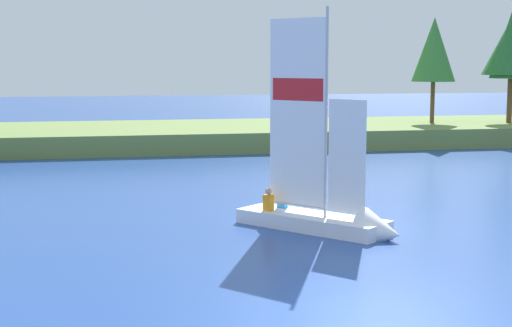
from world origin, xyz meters
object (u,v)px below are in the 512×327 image
(shoreline_tree_midright, at_px, (512,45))
(sailboat, at_px, (335,215))
(shoreline_tree_midleft, at_px, (434,50))
(shoreline_tree_centre, at_px, (512,43))

(shoreline_tree_midright, distance_m, sailboat, 30.10)
(shoreline_tree_midleft, distance_m, shoreline_tree_centre, 4.76)
(sailboat, bearing_deg, shoreline_tree_centre, 101.21)
(shoreline_tree_centre, relative_size, sailboat, 1.04)
(shoreline_tree_midleft, height_order, shoreline_tree_midright, shoreline_tree_midright)
(sailboat, bearing_deg, shoreline_tree_midleft, 110.12)
(shoreline_tree_centre, bearing_deg, sailboat, -128.87)
(shoreline_tree_centre, distance_m, sailboat, 29.75)
(shoreline_tree_midleft, bearing_deg, shoreline_tree_midright, -8.28)
(shoreline_tree_centre, height_order, sailboat, shoreline_tree_centre)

